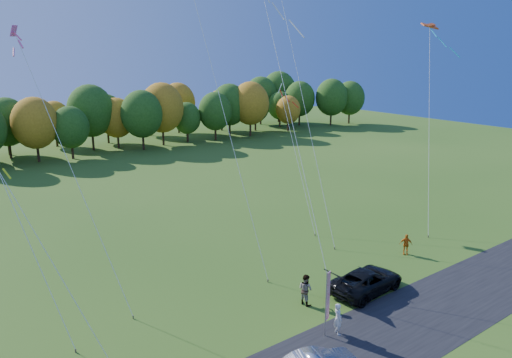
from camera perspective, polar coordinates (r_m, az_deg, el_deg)
ground at (r=30.85m, az=6.97°, el=-15.00°), size 160.00×160.00×0.00m
asphalt_strip at (r=28.56m, az=12.82°, el=-17.93°), size 90.00×6.00×0.01m
tree_line at (r=77.91m, az=-22.30°, el=2.31°), size 116.00×12.00×10.00m
black_suv at (r=33.52m, az=12.53°, el=-11.27°), size 5.60×2.87×1.51m
person_tailgate_a at (r=28.68m, az=9.35°, el=-15.48°), size 0.63×0.77×1.81m
person_tailgate_b at (r=31.34m, az=5.68°, el=-12.44°), size 0.80×0.99×1.94m
person_east at (r=39.89m, az=16.75°, el=-7.16°), size 0.95×0.95×1.61m
feather_flag at (r=27.87m, az=8.16°, el=-13.11°), size 0.48×0.23×3.77m
kite_delta_blue at (r=34.50m, az=-6.04°, el=16.16°), size 4.10×11.94×32.87m
kite_parafoil_orange at (r=43.25m, az=5.04°, el=10.70°), size 5.89×14.10×24.87m
kite_delta_red at (r=34.24m, az=4.21°, el=6.45°), size 3.10×10.82×21.02m
kite_parafoil_rainbow at (r=46.60m, az=19.18°, el=5.91°), size 8.84×7.03×17.89m
kite_diamond_yellow at (r=28.62m, az=-24.34°, el=-7.07°), size 2.62×5.82×10.94m
kite_diamond_green at (r=26.55m, az=-23.38°, el=-6.72°), size 4.49×5.93×12.58m
kite_diamond_white at (r=44.04m, az=4.65°, el=2.51°), size 2.96×8.24×12.51m
kite_diamond_pink at (r=31.27m, az=-20.25°, el=0.85°), size 3.42×9.00×16.91m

